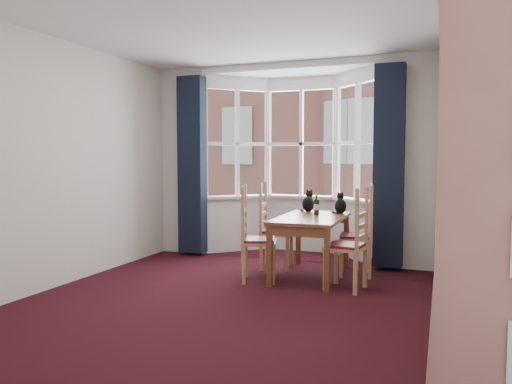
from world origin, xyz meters
The scene contains 21 objects.
floor centered at (0.00, 0.00, 0.00)m, with size 4.50×4.50×0.00m, color black.
ceiling centered at (0.00, 0.00, 2.80)m, with size 4.50×4.50×0.00m, color white.
wall_left centered at (-2.00, 0.00, 1.40)m, with size 4.50×4.50×0.00m, color silver.
wall_right centered at (2.00, 0.00, 1.40)m, with size 4.50×4.50×0.00m, color silver.
wall_near centered at (0.00, -2.25, 1.40)m, with size 4.00×4.00×0.00m, color silver.
wall_back_pier_left centered at (-1.65, 2.25, 1.40)m, with size 0.70×0.12×2.80m, color silver.
wall_back_pier_right centered at (1.65, 2.25, 1.40)m, with size 0.70×0.12×2.80m, color silver.
bay_window centered at (0.00, 2.75, 1.40)m, with size 2.76×0.94×2.80m.
curtain_left centered at (-1.42, 2.07, 1.35)m, with size 0.38×0.22×2.60m, color black.
curtain_right centered at (1.42, 2.07, 1.35)m, with size 0.38×0.22×2.60m, color black.
dining_table centered at (0.58, 1.38, 0.65)m, with size 0.79×1.43×0.74m.
chair_left_near centered at (-0.03, 0.90, 0.47)m, with size 0.51×0.52×0.92m.
chair_left_far centered at (-0.05, 1.64, 0.47)m, with size 0.46×0.47×0.92m.
chair_right_near centered at (1.18, 0.90, 0.47)m, with size 0.45×0.47×0.92m.
chair_right_far centered at (1.17, 1.63, 0.47)m, with size 0.46×0.48×0.92m.
cat_left centered at (0.39, 1.93, 0.86)m, with size 0.16×0.23×0.30m.
cat_right centered at (0.85, 1.84, 0.85)m, with size 0.19×0.23×0.29m.
wine_bottle centered at (0.59, 1.57, 0.86)m, with size 0.07×0.07×0.26m.
candle_tall centered at (-0.82, 2.60, 0.94)m, with size 0.06×0.06×0.14m, color white.
street centered at (0.00, 32.25, -6.00)m, with size 80.00×80.00×0.00m, color #333335.
tenement_building centered at (0.00, 14.01, 1.60)m, with size 18.40×7.80×15.20m.
Camera 1 is at (2.07, -4.54, 1.47)m, focal length 35.00 mm.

